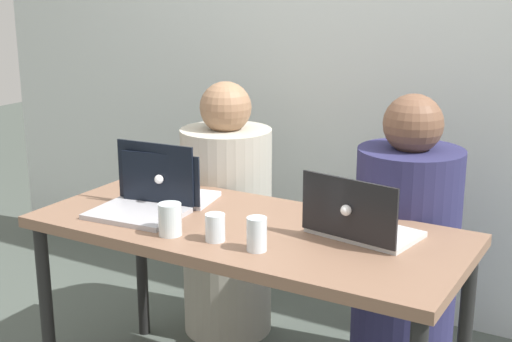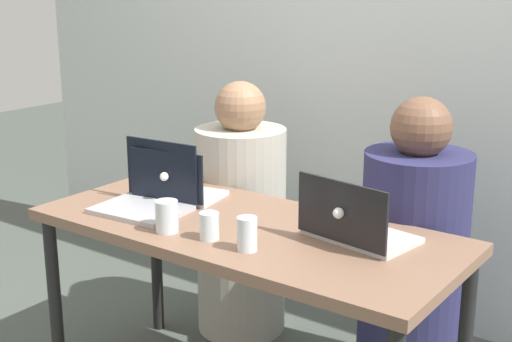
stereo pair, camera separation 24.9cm
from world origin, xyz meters
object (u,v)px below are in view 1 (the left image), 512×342
water_glass_center (215,229)px  water_glass_left (170,221)px  water_glass_right (257,236)px  person_on_left (227,224)px  laptop_back_left (169,190)px  laptop_front_left (144,199)px  person_on_right (405,257)px  laptop_back_right (359,224)px

water_glass_center → water_glass_left: water_glass_left is taller
water_glass_left → water_glass_right: size_ratio=1.00×
person_on_left → laptop_back_left: 0.52m
laptop_front_left → water_glass_left: (0.23, -0.14, -0.01)m
person_on_right → laptop_back_right: (-0.03, -0.44, 0.27)m
laptop_back_right → water_glass_left: bearing=36.4°
water_glass_right → water_glass_left: bearing=-175.9°
water_glass_left → laptop_back_left: bearing=127.0°
person_on_left → water_glass_center: (0.40, -0.70, 0.27)m
person_on_left → water_glass_right: size_ratio=10.45×
person_on_right → laptop_front_left: person_on_right is taller
person_on_right → water_glass_left: person_on_right is taller
laptop_back_left → water_glass_center: (0.38, -0.26, -0.01)m
person_on_right → water_glass_right: bearing=60.6°
person_on_left → person_on_right: bearing=-179.0°
laptop_back_left → laptop_back_right: size_ratio=0.92×
laptop_back_left → person_on_right: bearing=-162.0°
person_on_left → laptop_back_right: bearing=152.1°
water_glass_left → water_glass_right: 0.32m
laptop_front_left → water_glass_center: laptop_front_left is taller
laptop_back_right → water_glass_left: size_ratio=3.47×
water_glass_right → laptop_front_left: bearing=167.5°
water_glass_left → water_glass_right: bearing=4.1°
laptop_front_left → water_glass_left: size_ratio=3.14×
person_on_right → water_glass_center: 0.86m
laptop_front_left → water_glass_right: laptop_front_left is taller
person_on_right → laptop_back_left: size_ratio=3.32×
person_on_right → laptop_back_right: size_ratio=3.05×
person_on_left → laptop_front_left: size_ratio=3.32×
water_glass_right → laptop_back_right: bearing=48.6°
person_on_right → water_glass_right: person_on_right is taller
person_on_left → water_glass_right: 0.94m
water_glass_center → water_glass_right: size_ratio=0.83×
laptop_back_right → water_glass_center: (-0.40, -0.26, -0.01)m
person_on_right → laptop_front_left: 1.04m
person_on_left → laptop_front_left: 0.65m
laptop_back_right → person_on_left: bearing=-20.0°
person_on_left → water_glass_left: size_ratio=10.43×
laptop_back_left → water_glass_right: laptop_back_left is taller
water_glass_center → water_glass_left: (-0.16, -0.03, 0.01)m
water_glass_center → water_glass_right: (0.16, -0.01, 0.01)m
person_on_right → water_glass_right: (-0.26, -0.71, 0.27)m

